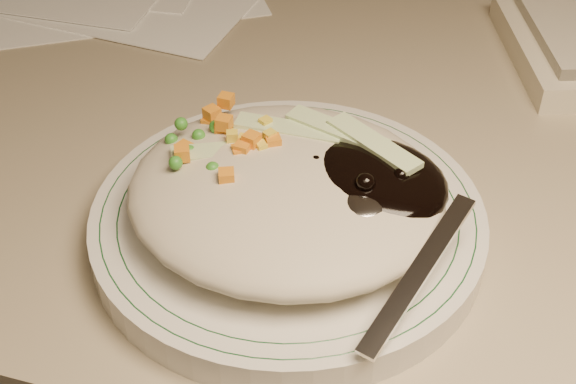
# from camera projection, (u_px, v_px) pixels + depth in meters

# --- Properties ---
(desk) EXTENTS (1.40, 0.70, 0.74)m
(desk) POSITION_uv_depth(u_px,v_px,m) (429.00, 266.00, 0.77)
(desk) COLOR gray
(desk) RESTS_ON ground
(plate) EXTENTS (0.25, 0.25, 0.02)m
(plate) POSITION_uv_depth(u_px,v_px,m) (288.00, 224.00, 0.50)
(plate) COLOR silver
(plate) RESTS_ON desk
(plate_rim) EXTENTS (0.23, 0.23, 0.00)m
(plate_rim) POSITION_uv_depth(u_px,v_px,m) (288.00, 212.00, 0.50)
(plate_rim) COLOR #144723
(plate_rim) RESTS_ON plate
(meal) EXTENTS (0.21, 0.19, 0.05)m
(meal) POSITION_uv_depth(u_px,v_px,m) (295.00, 187.00, 0.48)
(meal) COLOR #BDB399
(meal) RESTS_ON plate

